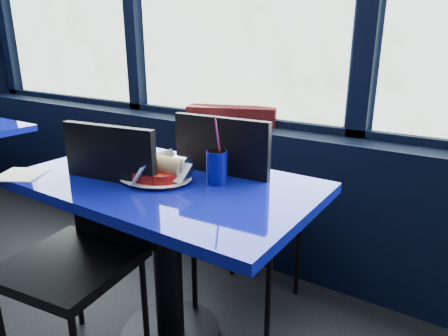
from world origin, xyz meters
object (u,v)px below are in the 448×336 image
chair_near_front (88,236)px  soda_cup (217,166)px  planter_box (232,115)px  near_table (166,221)px  ketchup_bottle (201,141)px  chair_near_back (238,205)px  food_basket (156,171)px

chair_near_front → soda_cup: size_ratio=3.61×
planter_box → soda_cup: 0.88m
chair_near_front → planter_box: (-0.04, 1.10, 0.29)m
near_table → ketchup_bottle: ketchup_bottle is taller
chair_near_back → near_table: bearing=59.2°
chair_near_back → ketchup_bottle: bearing=7.0°
near_table → planter_box: 0.93m
ketchup_bottle → soda_cup: size_ratio=0.79×
near_table → chair_near_front: 0.30m
ketchup_bottle → chair_near_back: bearing=11.4°
near_table → food_basket: food_basket is taller
near_table → food_basket: 0.22m
near_table → soda_cup: bearing=23.2°
near_table → chair_near_front: chair_near_front is taller
chair_near_back → soda_cup: 0.34m
chair_near_front → food_basket: chair_near_front is taller
chair_near_front → food_basket: bearing=45.6°
planter_box → ketchup_bottle: 0.61m
near_table → food_basket: size_ratio=3.58×
chair_near_front → soda_cup: 0.56m
ketchup_bottle → near_table: bearing=-85.5°
near_table → chair_near_back: 0.35m
chair_near_back → soda_cup: (0.04, -0.23, 0.25)m
planter_box → food_basket: 0.90m
food_basket → chair_near_front: bearing=-106.9°
chair_near_front → food_basket: (0.16, 0.22, 0.23)m
planter_box → chair_near_front: bearing=-108.0°
chair_near_front → ketchup_bottle: 0.62m
chair_near_back → planter_box: 0.72m
chair_near_back → food_basket: chair_near_back is taller
planter_box → ketchup_bottle: (0.20, -0.57, -0.01)m
near_table → planter_box: (-0.22, 0.85, 0.28)m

